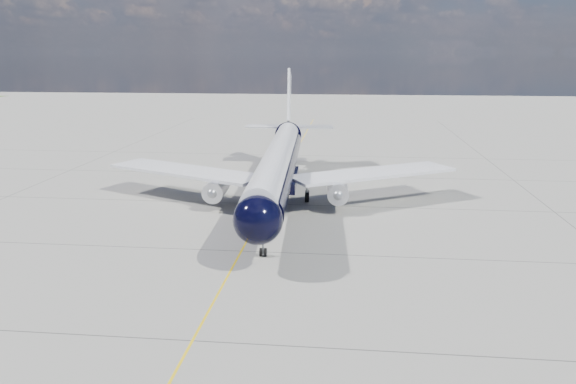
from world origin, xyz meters
name	(u,v)px	position (x,y,z in m)	size (l,w,h in m)	color
ground	(273,193)	(0.00, 30.00, 0.00)	(320.00, 320.00, 0.00)	gray
taxiway_centerline	(267,204)	(0.00, 25.00, 0.00)	(0.16, 160.00, 0.01)	gold
main_airliner	(279,163)	(1.10, 26.51, 4.31)	(39.48, 48.09, 13.89)	black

